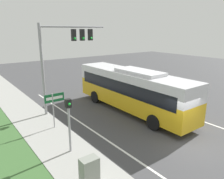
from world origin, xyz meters
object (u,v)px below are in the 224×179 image
(bus, at_px, (131,88))
(pedestrian_signal, at_px, (69,117))
(signal_gantry, at_px, (65,49))
(utility_cabinet, at_px, (89,171))
(street_sign, at_px, (54,103))

(bus, xyz_separation_m, pedestrian_signal, (-6.83, -2.77, 0.14))
(signal_gantry, relative_size, utility_cabinet, 5.65)
(street_sign, relative_size, utility_cabinet, 2.03)
(street_sign, bearing_deg, utility_cabinet, -100.22)
(utility_cabinet, bearing_deg, street_sign, 79.78)
(signal_gantry, distance_m, utility_cabinet, 10.39)
(signal_gantry, height_order, street_sign, signal_gantry)
(bus, relative_size, utility_cabinet, 9.36)
(bus, relative_size, signal_gantry, 1.66)
(utility_cabinet, bearing_deg, pedestrian_signal, 79.20)
(pedestrian_signal, distance_m, utility_cabinet, 3.20)
(signal_gantry, bearing_deg, street_sign, -129.60)
(pedestrian_signal, xyz_separation_m, utility_cabinet, (-0.54, -2.85, -1.35))
(signal_gantry, bearing_deg, utility_cabinet, -110.51)
(pedestrian_signal, height_order, utility_cabinet, pedestrian_signal)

